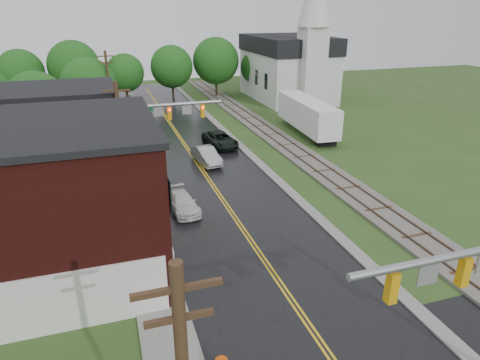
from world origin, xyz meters
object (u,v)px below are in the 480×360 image
utility_pole_c (109,90)px  church (291,61)px  pickup_white (182,203)px  semi_trailer (307,114)px  utility_pole_b (122,145)px  suv_dark (220,140)px  traffic_signal_near (479,281)px  brick_building (16,207)px  tree_left_c (38,103)px  traffic_signal_far (160,121)px  tree_left_e (90,87)px  sedan_silver (206,156)px

utility_pole_c → church: bearing=20.0°
pickup_white → semi_trailer: bearing=35.5°
utility_pole_b → pickup_white: size_ratio=2.10×
suv_dark → semi_trailer: semi_trailer is taller
traffic_signal_near → suv_dark: traffic_signal_near is taller
pickup_white → church: bearing=49.1°
brick_building → semi_trailer: bearing=37.9°
tree_left_c → pickup_white: tree_left_c is taller
traffic_signal_far → tree_left_e: bearing=105.9°
traffic_signal_far → sedan_silver: size_ratio=1.63×
suv_dark → sedan_silver: 5.20m
brick_building → traffic_signal_far: brick_building is taller
utility_pole_c → tree_left_e: 2.79m
church → tree_left_c: (-33.85, -13.84, -1.32)m
church → suv_dark: (-16.63, -19.73, -5.10)m
semi_trailer → tree_left_c: bearing=171.2°
traffic_signal_near → utility_pole_c: utility_pole_c is taller
utility_pole_b → sedan_silver: size_ratio=2.00×
church → traffic_signal_near: bearing=-107.7°
semi_trailer → suv_dark: bearing=-171.6°
traffic_signal_far → tree_left_c: (-10.38, 12.90, -0.46)m
suv_dark → semi_trailer: (10.60, 1.56, 1.55)m
tree_left_e → suv_dark: (12.22, -11.89, -4.08)m
traffic_signal_far → sedan_silver: (4.27, 2.49, -4.23)m
sedan_silver → pickup_white: size_ratio=1.05×
traffic_signal_near → tree_left_c: 41.67m
semi_trailer → traffic_signal_near: bearing=-107.4°
sedan_silver → pickup_white: 9.97m
church → sedan_silver: (-19.20, -24.24, -5.09)m
traffic_signal_near → traffic_signal_far: bearing=105.5°
sedan_silver → semi_trailer: (13.18, 6.08, 1.55)m
church → tree_left_c: size_ratio=2.61×
traffic_signal_far → suv_dark: size_ratio=1.38×
pickup_white → tree_left_c: bearing=112.5°
church → semi_trailer: 19.46m
traffic_signal_near → traffic_signal_far: size_ratio=1.00×
traffic_signal_far → tree_left_e: size_ratio=0.90×
utility_pole_b → sedan_silver: utility_pole_b is taller
traffic_signal_near → semi_trailer: traffic_signal_near is taller
sedan_silver → church: bearing=43.8°
pickup_white → tree_left_e: bearing=96.4°
suv_dark → semi_trailer: size_ratio=0.43×
church → tree_left_e: bearing=-164.8°
traffic_signal_far → utility_pole_b: utility_pole_b is taller
suv_dark → brick_building: bearing=-136.7°
semi_trailer → tree_left_e: bearing=155.7°
pickup_white → utility_pole_b: bearing=149.5°
suv_dark → utility_pole_c: bearing=128.6°
traffic_signal_near → church: bearing=72.3°
suv_dark → sedan_silver: size_ratio=1.18×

